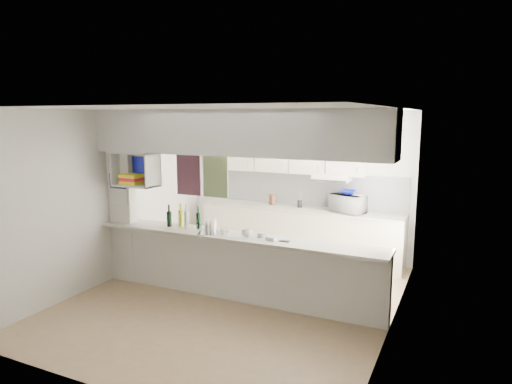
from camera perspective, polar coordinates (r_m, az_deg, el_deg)
The scene contains 16 objects.
floor at distance 6.52m, azimuth -2.74°, elevation -13.18°, with size 4.80×4.80×0.00m, color #9E7D5B.
ceiling at distance 6.02m, azimuth -2.94°, elevation 10.32°, with size 4.80×4.80×0.00m, color white.
wall_back at distance 8.30m, azimuth 4.93°, elevation 1.06°, with size 4.20×4.20×0.00m, color silver.
wall_left at distance 7.34m, azimuth -17.49°, elevation -0.45°, with size 4.80×4.80×0.00m, color silver.
wall_right at distance 5.50m, azimuth 16.94°, elevation -3.66°, with size 4.80×4.80×0.00m, color silver.
servery_partition at distance 6.16m, azimuth -4.29°, elevation 1.51°, with size 4.20×0.50×2.60m.
cubby_shelf at distance 6.89m, azimuth -14.73°, elevation 2.50°, with size 0.65×0.35×0.50m.
kitchen_run at distance 8.09m, azimuth 5.30°, elevation -2.58°, with size 3.60×0.63×2.24m.
microwave at distance 7.75m, azimuth 11.48°, elevation -1.41°, with size 0.55×0.37×0.30m, color white.
bowl at distance 7.75m, azimuth 11.47°, elevation -0.03°, with size 0.27×0.27×0.07m, color #0D138F.
dish_rack at distance 6.29m, azimuth -5.37°, elevation -4.43°, with size 0.48×0.42×0.21m.
cup at distance 6.04m, azimuth -1.15°, elevation -5.14°, with size 0.13×0.13×0.10m, color white.
wine_bottles at distance 6.67m, azimuth -9.02°, elevation -3.32°, with size 0.52×0.15×0.36m.
plastic_tubs at distance 6.01m, azimuth 1.30°, elevation -5.59°, with size 0.48×0.21×0.06m.
utensil_jar at distance 8.06m, azimuth 5.49°, elevation -1.48°, with size 0.09×0.09×0.13m, color black.
knife_block at distance 8.28m, azimuth 2.03°, elevation -0.95°, with size 0.09×0.07×0.19m, color #512D1B.
Camera 1 is at (2.82, -5.31, 2.51)m, focal length 32.00 mm.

